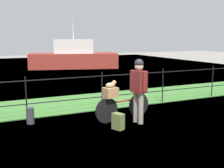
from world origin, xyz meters
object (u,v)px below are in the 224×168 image
object	(u,v)px
bicycle_main	(123,107)
moored_boat_near	(74,57)
cyclist_person	(139,85)
backpack_on_paving	(118,121)
terrier_dog	(111,85)
wooden_crate	(110,93)
mooring_bollard	(30,116)

from	to	relation	value
bicycle_main	moored_boat_near	size ratio (longest dim) A/B	0.26
cyclist_person	backpack_on_paving	bearing A→B (deg)	-160.71
bicycle_main	terrier_dog	distance (m)	0.76
wooden_crate	backpack_on_paving	xyz separation A→B (m)	(-0.06, -0.59, -0.60)
backpack_on_paving	mooring_bollard	world-z (taller)	mooring_bollard
bicycle_main	cyclist_person	distance (m)	0.81
bicycle_main	moored_boat_near	world-z (taller)	moored_boat_near
wooden_crate	mooring_bollard	xyz separation A→B (m)	(-1.94, 0.76, -0.59)
wooden_crate	mooring_bollard	bearing A→B (deg)	158.51
terrier_dog	cyclist_person	world-z (taller)	cyclist_person
bicycle_main	wooden_crate	xyz separation A→B (m)	(-0.40, -0.07, 0.45)
wooden_crate	mooring_bollard	size ratio (longest dim) A/B	0.81
terrier_dog	moored_boat_near	world-z (taller)	moored_boat_near
cyclist_person	moored_boat_near	xyz separation A→B (m)	(2.38, 13.46, -0.23)
bicycle_main	mooring_bollard	xyz separation A→B (m)	(-2.34, 0.70, -0.14)
backpack_on_paving	mooring_bollard	distance (m)	2.32
wooden_crate	moored_boat_near	distance (m)	13.46
wooden_crate	cyclist_person	size ratio (longest dim) A/B	0.21
wooden_crate	terrier_dog	world-z (taller)	terrier_dog
mooring_bollard	bicycle_main	bearing A→B (deg)	-16.54
mooring_bollard	cyclist_person	bearing A→B (deg)	-23.24
terrier_dog	mooring_bollard	xyz separation A→B (m)	(-1.97, 0.76, -0.80)
wooden_crate	terrier_dog	distance (m)	0.21
mooring_bollard	wooden_crate	bearing A→B (deg)	-21.49
terrier_dog	mooring_bollard	bearing A→B (deg)	158.86
terrier_dog	mooring_bollard	distance (m)	2.25
terrier_dog	moored_boat_near	distance (m)	13.46
bicycle_main	mooring_bollard	size ratio (longest dim) A/B	4.05
backpack_on_paving	moored_boat_near	world-z (taller)	moored_boat_near
cyclist_person	mooring_bollard	size ratio (longest dim) A/B	3.91
mooring_bollard	backpack_on_paving	bearing A→B (deg)	-35.85
backpack_on_paving	moored_boat_near	size ratio (longest dim) A/B	0.06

